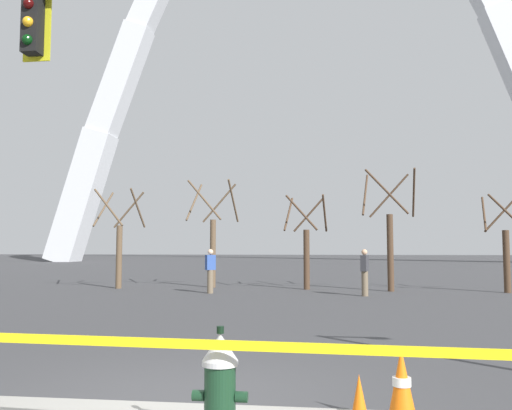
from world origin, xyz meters
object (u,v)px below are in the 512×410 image
fire_hydrant (220,390)px  pedestrian_walking_left (210,271)px  pedestrian_standing_center (365,272)px  monument_arch (309,53)px  traffic_cone_by_hydrant (402,388)px

fire_hydrant → pedestrian_walking_left: 15.06m
pedestrian_walking_left → pedestrian_standing_center: 5.47m
monument_arch → fire_hydrant: bearing=-89.3°
fire_hydrant → monument_arch: 60.82m
pedestrian_standing_center → traffic_cone_by_hydrant: bearing=-92.7°
monument_arch → pedestrian_walking_left: (-2.54, -41.36, -23.24)m
fire_hydrant → monument_arch: (-0.73, 56.05, 23.59)m
pedestrian_walking_left → traffic_cone_by_hydrant: bearing=-71.0°
fire_hydrant → traffic_cone_by_hydrant: size_ratio=1.36×
monument_arch → pedestrian_standing_center: bearing=-86.0°
fire_hydrant → monument_arch: size_ratio=0.02×
pedestrian_standing_center → pedestrian_walking_left: bearing=175.4°
fire_hydrant → monument_arch: monument_arch is taller
fire_hydrant → pedestrian_walking_left: pedestrian_walking_left is taller
traffic_cone_by_hydrant → monument_arch: 60.25m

